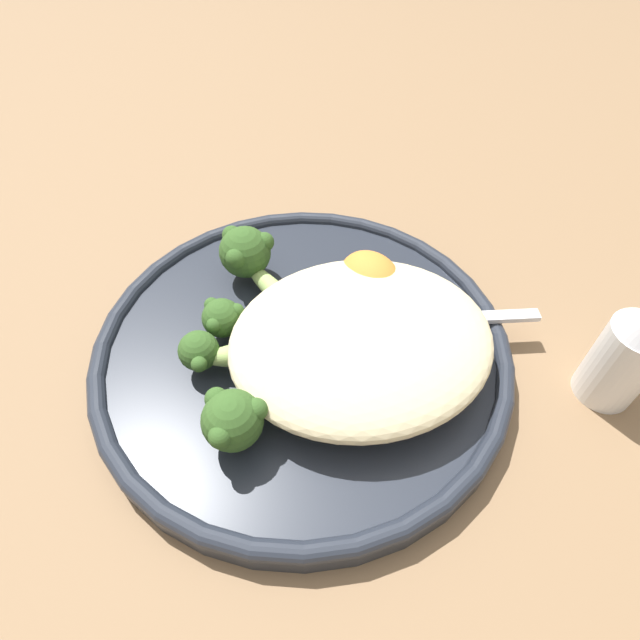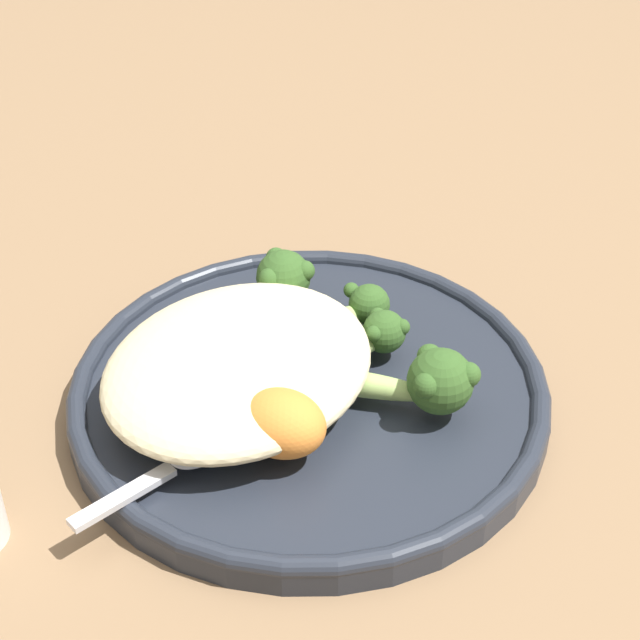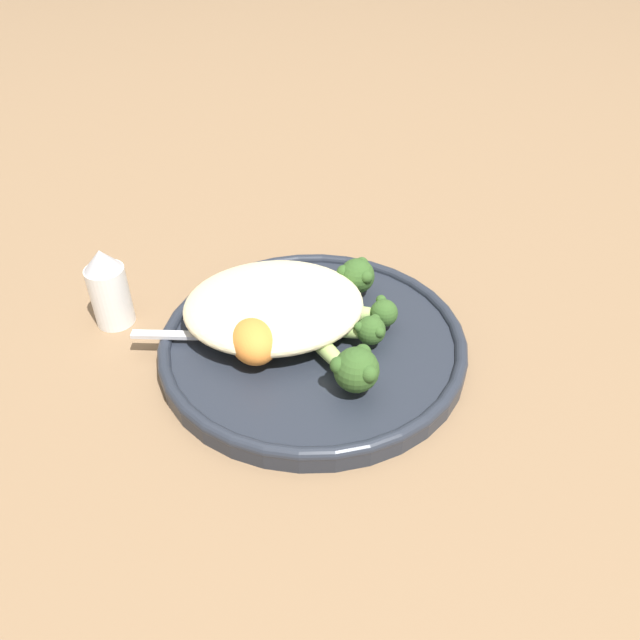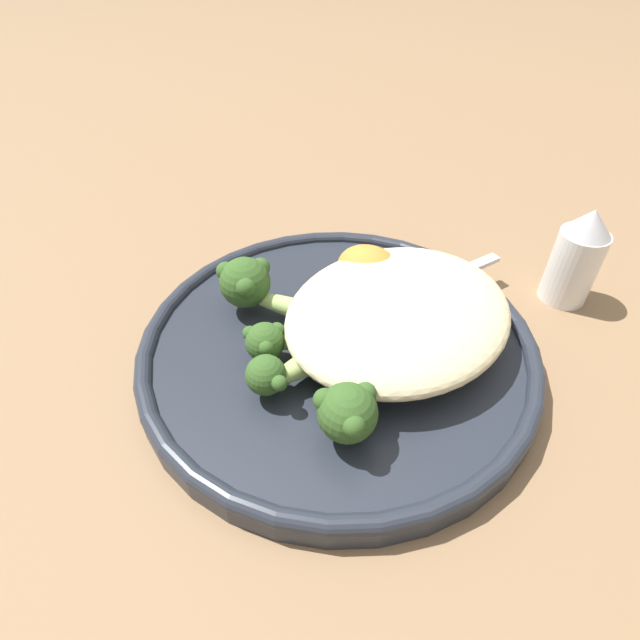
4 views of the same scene
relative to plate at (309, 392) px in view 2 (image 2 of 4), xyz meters
The scene contains 11 objects.
ground_plane 0.02m from the plate, 157.47° to the left, with size 4.00×4.00×0.00m, color #846647.
plate is the anchor object (origin of this frame).
quinoa_mound 0.05m from the plate, 143.52° to the left, with size 0.17×0.14×0.04m, color beige.
broccoli_stalk_0 0.07m from the plate, 70.84° to the right, with size 0.07×0.12×0.04m.
broccoli_stalk_1 0.03m from the plate, ahead, with size 0.11×0.07×0.03m.
broccoli_stalk_2 0.04m from the plate, 23.22° to the left, with size 0.12×0.03×0.03m.
broccoli_stalk_3 0.07m from the plate, 54.27° to the left, with size 0.10×0.08×0.04m.
sweet_potato_chunk_0 0.07m from the plate, 155.56° to the right, with size 0.05×0.04×0.04m, color orange.
sweet_potato_chunk_1 0.07m from the plate, 160.33° to the left, with size 0.07×0.06×0.04m, color orange.
kale_tuft 0.06m from the plate, 96.15° to the left, with size 0.05×0.05×0.03m.
spoon 0.10m from the plate, behind, with size 0.10×0.03×0.01m.
Camera 2 is at (-0.36, -0.31, 0.43)m, focal length 60.00 mm.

